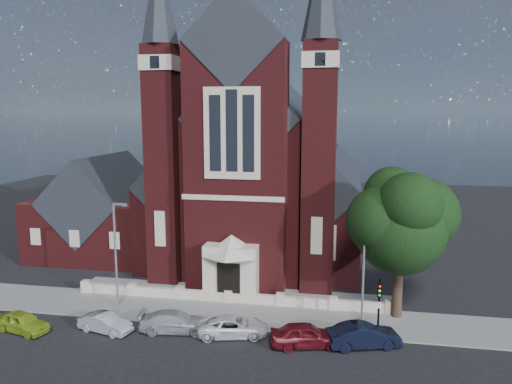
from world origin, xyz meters
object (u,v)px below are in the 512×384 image
Objects in this scene: church at (264,173)px; car_dark_red at (306,335)px; car_silver_a at (105,323)px; car_lime_van at (22,322)px; street_lamp_left at (116,249)px; car_white_suv at (233,326)px; street_tree at (403,224)px; car_silver_b at (175,322)px; car_navy at (364,336)px; traffic_signal at (379,300)px; street_lamp_right at (365,262)px; parish_hall at (105,215)px.

church reaches higher than car_dark_red.
car_lime_van is at bearing 113.10° from car_silver_a.
street_lamp_left is 1.72× the size of car_white_suv.
street_tree is 10.24m from car_dark_red.
church is 23.39m from car_silver_b.
car_silver_b is at bearing 72.63° from car_navy.
car_white_suv is at bearing -156.87° from street_tree.
car_silver_b is at bearing -29.13° from street_lamp_left.
church reaches higher than traffic_signal.
street_lamp_left is 15.30m from car_dark_red.
car_silver_a is (5.52, 0.96, -0.06)m from car_lime_van.
street_lamp_right is 2.14× the size of car_silver_a.
car_silver_a is 13.43m from car_dark_red.
car_navy is (10.04, -22.01, -7.43)m from church.
car_dark_red is at bearing -75.30° from car_silver_a.
street_tree reaches higher than parish_hall.
street_lamp_right is at bearing -61.96° from church.
car_navy is (-0.96, -1.49, -1.82)m from traffic_signal.
parish_hall is at bearing 30.22° from car_silver_b.
street_tree is (28.60, -12.29, 2.95)m from parish_hall.
car_silver_a is 4.69m from car_silver_b.
traffic_signal is at bearing -29.98° from parish_hall.
car_silver_a is (9.02, -17.98, -3.39)m from parish_hall.
car_silver_a is at bearing -65.54° from car_lime_van.
street_lamp_right is at bearing 0.00° from street_lamp_left.
car_dark_red is (-3.64, -3.65, -3.83)m from street_lamp_right.
car_silver_b is at bearing -51.43° from parish_hall.
car_dark_red reaches higher than car_white_suv.
parish_hall is 31.20m from traffic_signal.
church is 25.13m from car_silver_a.
traffic_signal is (0.91, -1.57, -2.02)m from street_lamp_right.
parish_hall reaches higher than street_lamp_left.
church is 27.98m from car_lime_van.
car_dark_red is (14.36, -3.65, -3.83)m from street_lamp_left.
traffic_signal reaches higher than car_dark_red.
street_lamp_left is at bearing 62.86° from car_navy.
car_silver_b reaches higher than car_silver_a.
car_lime_van is 0.85× the size of car_white_suv.
street_lamp_left is at bearing 26.46° from car_silver_a.
street_lamp_right reaches higher than traffic_signal.
street_lamp_right is 23.45m from car_lime_van.
traffic_signal is 5.32m from car_dark_red.
traffic_signal is (18.91, -1.57, -2.02)m from street_lamp_left.
parish_hall is at bearing 33.02° from car_white_suv.
church is at bearing -3.65° from car_silver_a.
traffic_signal reaches higher than car_white_suv.
car_silver_a is at bearing 83.63° from car_white_suv.
car_dark_red is at bearing -134.94° from street_lamp_right.
church reaches higher than street_lamp_left.
street_lamp_right is 1.76× the size of car_navy.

